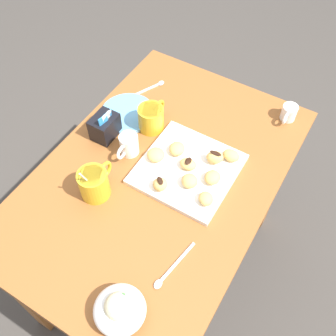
% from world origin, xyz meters
% --- Properties ---
extents(ground_plane, '(8.00, 8.00, 0.00)m').
position_xyz_m(ground_plane, '(0.00, 0.00, 0.00)').
color(ground_plane, '#423D38').
extents(dining_table, '(1.02, 0.68, 0.73)m').
position_xyz_m(dining_table, '(0.00, 0.00, 0.59)').
color(dining_table, '#935628').
rests_on(dining_table, ground_plane).
extents(pastry_plate_square, '(0.29, 0.29, 0.02)m').
position_xyz_m(pastry_plate_square, '(0.06, -0.07, 0.74)').
color(pastry_plate_square, white).
rests_on(pastry_plate_square, dining_table).
extents(coffee_mug_mustard_left, '(0.13, 0.09, 0.14)m').
position_xyz_m(coffee_mug_mustard_left, '(-0.15, 0.12, 0.78)').
color(coffee_mug_mustard_left, gold).
rests_on(coffee_mug_mustard_left, dining_table).
extents(coffee_mug_mustard_right, '(0.12, 0.09, 0.09)m').
position_xyz_m(coffee_mug_mustard_right, '(0.16, 0.12, 0.78)').
color(coffee_mug_mustard_right, gold).
rests_on(coffee_mug_mustard_right, dining_table).
extents(cream_pitcher_white, '(0.10, 0.06, 0.07)m').
position_xyz_m(cream_pitcher_white, '(0.03, 0.13, 0.77)').
color(cream_pitcher_white, white).
rests_on(cream_pitcher_white, dining_table).
extents(sugar_caddy, '(0.09, 0.07, 0.11)m').
position_xyz_m(sugar_caddy, '(0.05, 0.23, 0.77)').
color(sugar_caddy, black).
rests_on(sugar_caddy, dining_table).
extents(ice_cream_bowl, '(0.13, 0.13, 0.10)m').
position_xyz_m(ice_cream_bowl, '(-0.40, -0.14, 0.77)').
color(ice_cream_bowl, white).
rests_on(ice_cream_bowl, dining_table).
extents(chocolate_sauce_pitcher, '(0.09, 0.05, 0.06)m').
position_xyz_m(chocolate_sauce_pitcher, '(0.43, -0.26, 0.76)').
color(chocolate_sauce_pitcher, white).
rests_on(chocolate_sauce_pitcher, dining_table).
extents(saucer_sky_left, '(0.19, 0.19, 0.01)m').
position_xyz_m(saucer_sky_left, '(0.16, 0.23, 0.74)').
color(saucer_sky_left, '#66A8DB').
rests_on(saucer_sky_left, dining_table).
extents(loose_spoon_near_saucer, '(0.15, 0.08, 0.01)m').
position_xyz_m(loose_spoon_near_saucer, '(0.31, 0.23, 0.74)').
color(loose_spoon_near_saucer, silver).
rests_on(loose_spoon_near_saucer, dining_table).
extents(loose_spoon_by_plate, '(0.16, 0.04, 0.01)m').
position_xyz_m(loose_spoon_by_plate, '(-0.25, -0.19, 0.74)').
color(loose_spoon_by_plate, silver).
rests_on(loose_spoon_by_plate, dining_table).
extents(beignet_0, '(0.06, 0.05, 0.04)m').
position_xyz_m(beignet_0, '(-0.05, -0.04, 0.77)').
color(beignet_0, '#E5B260').
rests_on(beignet_0, pastry_plate_square).
extents(chocolate_drizzle_0, '(0.03, 0.03, 0.00)m').
position_xyz_m(chocolate_drizzle_0, '(-0.05, -0.04, 0.79)').
color(chocolate_drizzle_0, black).
rests_on(chocolate_drizzle_0, beignet_0).
extents(beignet_1, '(0.06, 0.05, 0.03)m').
position_xyz_m(beignet_1, '(0.05, -0.16, 0.76)').
color(beignet_1, '#E5B260').
rests_on(beignet_1, pastry_plate_square).
extents(beignet_2, '(0.07, 0.07, 0.03)m').
position_xyz_m(beignet_2, '(0.01, -0.11, 0.77)').
color(beignet_2, '#E5B260').
rests_on(beignet_2, pastry_plate_square).
extents(beignet_3, '(0.05, 0.06, 0.03)m').
position_xyz_m(beignet_3, '(0.06, -0.07, 0.76)').
color(beignet_3, '#E5B260').
rests_on(beignet_3, pastry_plate_square).
extents(chocolate_drizzle_3, '(0.03, 0.02, 0.00)m').
position_xyz_m(chocolate_drizzle_3, '(0.06, -0.07, 0.78)').
color(chocolate_drizzle_3, black).
rests_on(chocolate_drizzle_3, beignet_3).
extents(beignet_4, '(0.06, 0.07, 0.04)m').
position_xyz_m(beignet_4, '(0.12, -0.13, 0.77)').
color(beignet_4, '#E5B260').
rests_on(beignet_4, pastry_plate_square).
extents(chocolate_drizzle_4, '(0.02, 0.04, 0.00)m').
position_xyz_m(chocolate_drizzle_4, '(0.12, -0.13, 0.79)').
color(chocolate_drizzle_4, black).
rests_on(chocolate_drizzle_4, beignet_4).
extents(beignet_5, '(0.07, 0.06, 0.03)m').
position_xyz_m(beignet_5, '(0.10, -0.01, 0.76)').
color(beignet_5, '#E5B260').
rests_on(beignet_5, pastry_plate_square).
extents(beignet_6, '(0.08, 0.08, 0.03)m').
position_xyz_m(beignet_6, '(0.04, 0.03, 0.76)').
color(beignet_6, '#E5B260').
rests_on(beignet_6, pastry_plate_square).
extents(beignet_7, '(0.04, 0.06, 0.03)m').
position_xyz_m(beignet_7, '(0.16, -0.17, 0.76)').
color(beignet_7, '#E5B260').
rests_on(beignet_7, pastry_plate_square).
extents(beignet_8, '(0.06, 0.06, 0.03)m').
position_xyz_m(beignet_8, '(-0.02, -0.17, 0.76)').
color(beignet_8, '#E5B260').
rests_on(beignet_8, pastry_plate_square).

